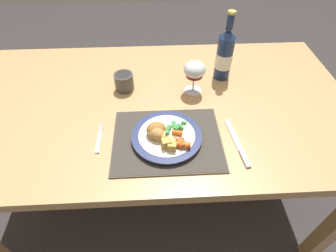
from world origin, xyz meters
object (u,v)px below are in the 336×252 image
at_px(dining_table, 159,115).
at_px(fork, 100,140).
at_px(table_knife, 240,146).
at_px(bottle, 226,55).
at_px(dinner_plate, 168,136).
at_px(wine_glass, 196,71).
at_px(drinking_cup, 125,81).

height_order(dining_table, fork, fork).
relative_size(dining_table, fork, 11.95).
height_order(fork, table_knife, table_knife).
distance_m(fork, bottle, 0.62).
height_order(dinner_plate, fork, dinner_plate).
bearing_deg(fork, wine_glass, 35.91).
height_order(wine_glass, bottle, bottle).
xyz_separation_m(dinner_plate, fork, (-0.23, 0.01, -0.01)).
relative_size(fork, table_knife, 0.60).
distance_m(dining_table, fork, 0.30).
xyz_separation_m(wine_glass, bottle, (0.14, 0.10, 0.01)).
height_order(dining_table, wine_glass, wine_glass).
bearing_deg(bottle, drinking_cup, -171.22).
distance_m(fork, wine_glass, 0.45).
height_order(fork, wine_glass, wine_glass).
relative_size(fork, wine_glass, 0.95).
bearing_deg(wine_glass, table_knife, -68.75).
distance_m(table_knife, bottle, 0.42).
bearing_deg(wine_glass, bottle, 34.92).
xyz_separation_m(dinner_plate, drinking_cup, (-0.16, 0.30, 0.02)).
height_order(dinner_plate, bottle, bottle).
height_order(dining_table, bottle, bottle).
bearing_deg(wine_glass, dining_table, -159.99).
height_order(dining_table, drinking_cup, drinking_cup).
bearing_deg(dinner_plate, wine_glass, 65.15).
relative_size(table_knife, bottle, 0.75).
xyz_separation_m(dinner_plate, table_knife, (0.24, -0.04, -0.01)).
bearing_deg(dinner_plate, fork, 178.44).
xyz_separation_m(dining_table, table_knife, (0.27, -0.25, 0.08)).
bearing_deg(dining_table, bottle, 27.64).
bearing_deg(drinking_cup, dinner_plate, -61.20).
xyz_separation_m(dining_table, dinner_plate, (0.03, -0.21, 0.10)).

